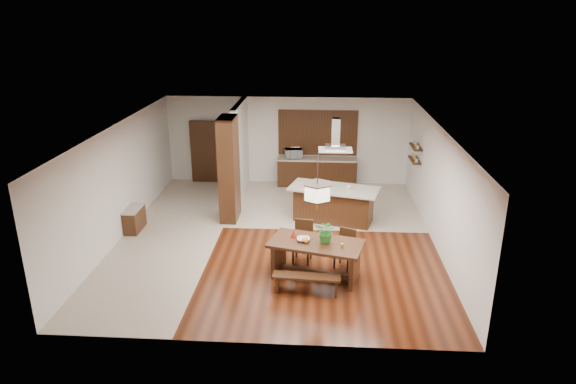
# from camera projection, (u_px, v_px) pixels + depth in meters

# --- Properties ---
(room_shell) EXTENTS (9.00, 9.04, 2.92)m
(room_shell) POSITION_uv_depth(u_px,v_px,m) (276.00, 161.00, 12.63)
(room_shell) COLOR #3A170A
(room_shell) RESTS_ON ground
(tile_hallway) EXTENTS (2.50, 9.00, 0.01)m
(tile_hallway) POSITION_uv_depth(u_px,v_px,m) (172.00, 234.00, 13.49)
(tile_hallway) COLOR beige
(tile_hallway) RESTS_ON ground
(tile_kitchen) EXTENTS (5.50, 4.00, 0.01)m
(tile_kitchen) POSITION_uv_depth(u_px,v_px,m) (324.00, 203.00, 15.60)
(tile_kitchen) COLOR beige
(tile_kitchen) RESTS_ON ground
(soffit_band) EXTENTS (8.00, 9.00, 0.02)m
(soffit_band) POSITION_uv_depth(u_px,v_px,m) (276.00, 128.00, 12.35)
(soffit_band) COLOR #411D10
(soffit_band) RESTS_ON room_shell
(partition_pier) EXTENTS (0.45, 1.00, 2.90)m
(partition_pier) POSITION_uv_depth(u_px,v_px,m) (229.00, 169.00, 14.05)
(partition_pier) COLOR black
(partition_pier) RESTS_ON ground
(partition_stub) EXTENTS (0.18, 2.40, 2.90)m
(partition_stub) POSITION_uv_depth(u_px,v_px,m) (240.00, 149.00, 16.02)
(partition_stub) COLOR silver
(partition_stub) RESTS_ON ground
(hallway_console) EXTENTS (0.37, 0.88, 0.63)m
(hallway_console) POSITION_uv_depth(u_px,v_px,m) (134.00, 219.00, 13.64)
(hallway_console) COLOR black
(hallway_console) RESTS_ON ground
(hallway_doorway) EXTENTS (1.10, 0.20, 2.10)m
(hallway_doorway) POSITION_uv_depth(u_px,v_px,m) (207.00, 152.00, 17.27)
(hallway_doorway) COLOR black
(hallway_doorway) RESTS_ON ground
(rear_counter) EXTENTS (2.60, 0.62, 0.95)m
(rear_counter) POSITION_uv_depth(u_px,v_px,m) (317.00, 172.00, 17.05)
(rear_counter) COLOR black
(rear_counter) RESTS_ON ground
(kitchen_window) EXTENTS (2.60, 0.08, 1.50)m
(kitchen_window) POSITION_uv_depth(u_px,v_px,m) (318.00, 133.00, 16.87)
(kitchen_window) COLOR brown
(kitchen_window) RESTS_ON room_shell
(shelf_lower) EXTENTS (0.26, 0.90, 0.04)m
(shelf_lower) POSITION_uv_depth(u_px,v_px,m) (415.00, 160.00, 15.07)
(shelf_lower) COLOR black
(shelf_lower) RESTS_ON room_shell
(shelf_upper) EXTENTS (0.26, 0.90, 0.04)m
(shelf_upper) POSITION_uv_depth(u_px,v_px,m) (416.00, 147.00, 14.93)
(shelf_upper) COLOR black
(shelf_upper) RESTS_ON room_shell
(dining_table) EXTENTS (2.19, 1.48, 0.83)m
(dining_table) POSITION_uv_depth(u_px,v_px,m) (316.00, 251.00, 11.17)
(dining_table) COLOR black
(dining_table) RESTS_ON ground
(dining_bench) EXTENTS (1.43, 0.40, 0.40)m
(dining_bench) POSITION_uv_depth(u_px,v_px,m) (306.00, 284.00, 10.66)
(dining_bench) COLOR black
(dining_bench) RESTS_ON ground
(dining_chair_left) EXTENTS (0.50, 0.50, 0.98)m
(dining_chair_left) POSITION_uv_depth(u_px,v_px,m) (302.00, 242.00, 11.90)
(dining_chair_left) COLOR black
(dining_chair_left) RESTS_ON ground
(dining_chair_right) EXTENTS (0.53, 0.53, 0.90)m
(dining_chair_right) POSITION_uv_depth(u_px,v_px,m) (344.00, 249.00, 11.62)
(dining_chair_right) COLOR black
(dining_chair_right) RESTS_ON ground
(pendant_lantern) EXTENTS (0.64, 0.64, 1.31)m
(pendant_lantern) POSITION_uv_depth(u_px,v_px,m) (317.00, 180.00, 10.62)
(pendant_lantern) COLOR beige
(pendant_lantern) RESTS_ON room_shell
(foliage_plant) EXTENTS (0.59, 0.56, 0.51)m
(foliage_plant) POSITION_uv_depth(u_px,v_px,m) (327.00, 231.00, 11.00)
(foliage_plant) COLOR #2A7727
(foliage_plant) RESTS_ON dining_table
(fruit_bowl) EXTENTS (0.30, 0.30, 0.07)m
(fruit_bowl) POSITION_uv_depth(u_px,v_px,m) (303.00, 239.00, 11.15)
(fruit_bowl) COLOR beige
(fruit_bowl) RESTS_ON dining_table
(napkin_cone) EXTENTS (0.15, 0.15, 0.20)m
(napkin_cone) POSITION_uv_depth(u_px,v_px,m) (294.00, 233.00, 11.30)
(napkin_cone) COLOR #A3200B
(napkin_cone) RESTS_ON dining_table
(gold_ornament) EXTENTS (0.07, 0.07, 0.09)m
(gold_ornament) POSITION_uv_depth(u_px,v_px,m) (342.00, 246.00, 10.83)
(gold_ornament) COLOR gold
(gold_ornament) RESTS_ON dining_table
(kitchen_island) EXTENTS (2.60, 1.65, 1.00)m
(kitchen_island) POSITION_uv_depth(u_px,v_px,m) (334.00, 204.00, 14.17)
(kitchen_island) COLOR black
(kitchen_island) RESTS_ON ground
(range_hood) EXTENTS (0.90, 0.55, 0.87)m
(range_hood) POSITION_uv_depth(u_px,v_px,m) (336.00, 135.00, 13.52)
(range_hood) COLOR silver
(range_hood) RESTS_ON room_shell
(island_cup) EXTENTS (0.12, 0.12, 0.09)m
(island_cup) POSITION_uv_depth(u_px,v_px,m) (349.00, 187.00, 13.86)
(island_cup) COLOR silver
(island_cup) RESTS_ON kitchen_island
(microwave) EXTENTS (0.63, 0.48, 0.31)m
(microwave) POSITION_uv_depth(u_px,v_px,m) (294.00, 153.00, 16.86)
(microwave) COLOR silver
(microwave) RESTS_ON rear_counter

